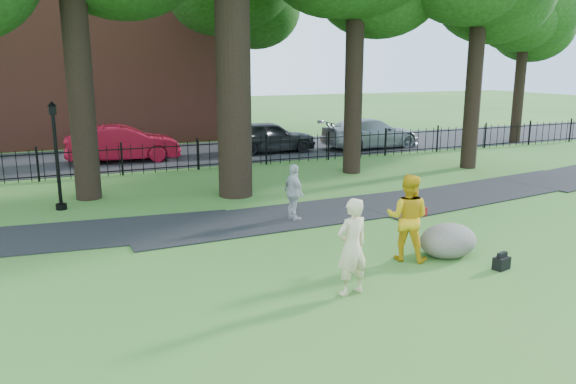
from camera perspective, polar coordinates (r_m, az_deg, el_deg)
name	(u,v)px	position (r m, az deg, el deg)	size (l,w,h in m)	color
ground	(335,263)	(12.44, 4.80, -7.23)	(120.00, 120.00, 0.00)	#306523
footpath	(302,215)	(16.19, 1.48, -2.37)	(36.00, 2.60, 0.03)	black
street	(177,155)	(27.20, -11.19, 3.70)	(80.00, 7.00, 0.02)	black
iron_fence	(198,155)	(23.25, -9.16, 3.72)	(44.00, 0.04, 1.20)	black
brick_building	(69,31)	(34.36, -21.38, 15.02)	(18.00, 8.00, 12.00)	brown
woman	(352,247)	(10.60, 6.51, -5.55)	(0.68, 0.45, 1.87)	beige
man	(408,218)	(12.62, 12.05, -2.56)	(0.94, 0.73, 1.94)	gold
pedestrian	(294,193)	(15.46, 0.60, -0.07)	(0.93, 0.39, 1.59)	#B0B1B5
boulder	(448,238)	(13.28, 15.96, -4.55)	(1.37, 1.04, 0.80)	#696457
lamppost	(57,158)	(17.82, -22.44, 3.25)	(0.32, 0.32, 3.21)	black
backpack	(501,263)	(12.85, 20.86, -6.78)	(0.36, 0.23, 0.27)	black
red_bag	(419,212)	(16.46, 13.21, -1.99)	(0.39, 0.24, 0.26)	maroon
red_sedan	(123,144)	(25.88, -16.43, 4.73)	(1.69, 4.84, 1.60)	maroon
grey_car	(269,137)	(27.36, -1.99, 5.63)	(1.83, 4.56, 1.55)	black
silver_car	(370,133)	(29.15, 8.36, 5.93)	(2.13, 5.24, 1.52)	#9A9BA2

